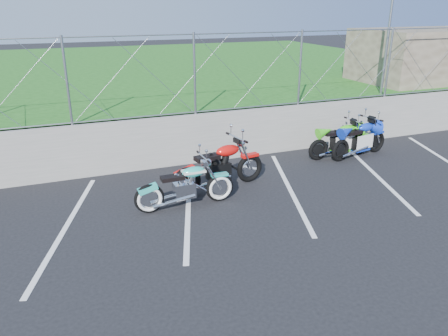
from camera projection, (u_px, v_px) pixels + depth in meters
name	position (u px, v px, depth m)	size (l,w,h in m)	color
ground	(204.00, 227.00, 8.21)	(90.00, 90.00, 0.00)	black
retaining_wall	(158.00, 142.00, 11.03)	(30.00, 0.22, 1.30)	slate
grass_field	(107.00, 81.00, 19.73)	(30.00, 20.00, 1.30)	#1B5316
stone_building	(427.00, 55.00, 15.82)	(5.00, 3.00, 1.80)	brown
chain_link_fence	(155.00, 76.00, 10.44)	(28.00, 0.03, 2.00)	gray
sign_pole	(387.00, 44.00, 13.08)	(0.08, 0.08, 3.00)	gray
parking_lines	(241.00, 196.00, 9.49)	(18.29, 4.31, 0.01)	silver
cruiser_turquoise	(187.00, 188.00, 8.89)	(2.12, 0.67, 1.05)	black
naked_orange	(221.00, 168.00, 9.74)	(2.30, 0.78, 1.15)	black
sportbike_green	(341.00, 142.00, 11.81)	(1.94, 0.69, 1.01)	black
sportbike_blue	(360.00, 141.00, 11.84)	(2.00, 0.71, 1.05)	black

